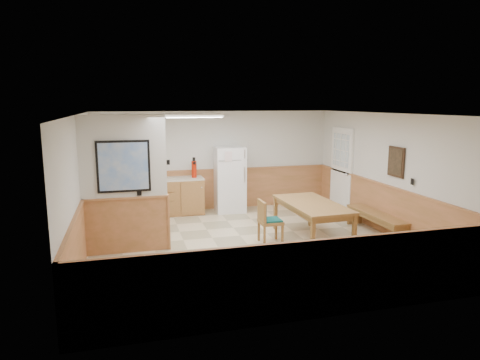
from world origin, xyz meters
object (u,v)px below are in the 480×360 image
object	(u,v)px
dining_bench	(376,218)
refrigerator	(230,179)
dining_chair	(266,218)
soap_bottle	(130,175)
fire_extinguisher	(194,169)
dining_table	(312,207)

from	to	relation	value
dining_bench	refrigerator	bearing A→B (deg)	131.55
dining_chair	soap_bottle	size ratio (longest dim) A/B	3.45
dining_bench	fire_extinguisher	world-z (taller)	fire_extinguisher
dining_chair	fire_extinguisher	world-z (taller)	fire_extinguisher
refrigerator	dining_bench	size ratio (longest dim) A/B	0.94
dining_table	dining_chair	distance (m)	0.96
refrigerator	soap_bottle	bearing A→B (deg)	-177.41
fire_extinguisher	soap_bottle	bearing A→B (deg)	-177.90
refrigerator	soap_bottle	size ratio (longest dim) A/B	6.63
soap_bottle	dining_chair	bearing A→B (deg)	-46.53
refrigerator	fire_extinguisher	xyz separation A→B (m)	(-0.89, 0.01, 0.30)
soap_bottle	fire_extinguisher	bearing A→B (deg)	0.19
dining_bench	dining_chair	world-z (taller)	dining_chair
fire_extinguisher	soap_bottle	size ratio (longest dim) A/B	2.02
dining_bench	fire_extinguisher	xyz separation A→B (m)	(-3.37, 2.69, 0.77)
refrigerator	dining_table	bearing A→B (deg)	-65.89
dining_chair	soap_bottle	world-z (taller)	soap_bottle
dining_bench	fire_extinguisher	bearing A→B (deg)	140.20
dining_bench	dining_table	bearing A→B (deg)	177.55
refrigerator	dining_chair	xyz separation A→B (m)	(0.09, -2.64, -0.32)
refrigerator	dining_chair	size ratio (longest dim) A/B	1.92
dining_table	fire_extinguisher	bearing A→B (deg)	124.09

